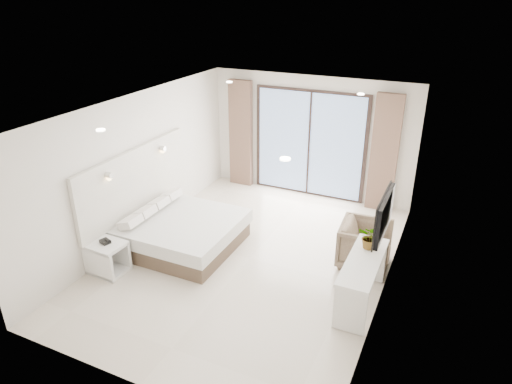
# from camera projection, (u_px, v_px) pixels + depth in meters

# --- Properties ---
(ground) EXTENTS (6.20, 6.20, 0.00)m
(ground) POSITION_uv_depth(u_px,v_px,m) (250.00, 258.00, 8.07)
(ground) COLOR beige
(ground) RESTS_ON ground
(room_shell) EXTENTS (4.62, 6.22, 2.72)m
(room_shell) POSITION_uv_depth(u_px,v_px,m) (257.00, 160.00, 8.09)
(room_shell) COLOR silver
(room_shell) RESTS_ON ground
(bed) EXTENTS (1.96, 1.87, 0.69)m
(bed) POSITION_uv_depth(u_px,v_px,m) (182.00, 232.00, 8.35)
(bed) COLOR brown
(bed) RESTS_ON ground
(nightstand) EXTENTS (0.62, 0.51, 0.54)m
(nightstand) POSITION_uv_depth(u_px,v_px,m) (107.00, 258.00, 7.59)
(nightstand) COLOR white
(nightstand) RESTS_ON ground
(phone) EXTENTS (0.20, 0.18, 0.06)m
(phone) POSITION_uv_depth(u_px,v_px,m) (105.00, 242.00, 7.48)
(phone) COLOR black
(phone) RESTS_ON nightstand
(console_desk) EXTENTS (0.47, 1.51, 0.77)m
(console_desk) POSITION_uv_depth(u_px,v_px,m) (362.00, 272.00, 6.71)
(console_desk) COLOR white
(console_desk) RESTS_ON ground
(plant) EXTENTS (0.46, 0.48, 0.29)m
(plant) POSITION_uv_depth(u_px,v_px,m) (370.00, 240.00, 6.86)
(plant) COLOR #33662D
(plant) RESTS_ON console_desk
(armchair) EXTENTS (0.83, 0.88, 0.85)m
(armchair) POSITION_uv_depth(u_px,v_px,m) (365.00, 242.00, 7.74)
(armchair) COLOR #827655
(armchair) RESTS_ON ground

